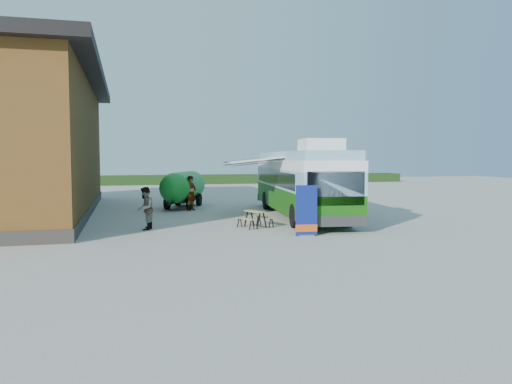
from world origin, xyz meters
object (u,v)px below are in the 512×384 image
object	(u,v)px
banner	(306,215)
picnic_table	(255,215)
bus	(300,181)
slurry_tanker	(183,187)
person_a	(191,193)
person_b	(145,208)

from	to	relation	value
banner	picnic_table	world-z (taller)	banner
bus	picnic_table	world-z (taller)	bus
bus	slurry_tanker	xyz separation A→B (m)	(-5.26, 6.00, -0.58)
bus	person_a	bearing A→B (deg)	146.62
slurry_tanker	person_b	bearing A→B (deg)	-84.77
banner	person_a	distance (m)	10.78
bus	slurry_tanker	distance (m)	8.00
person_b	slurry_tanker	xyz separation A→B (m)	(2.57, 8.84, 0.34)
person_b	slurry_tanker	world-z (taller)	slurry_tanker
bus	person_b	bearing A→B (deg)	-153.46
person_b	slurry_tanker	bearing A→B (deg)	178.18
picnic_table	person_a	distance (m)	7.76
person_a	person_b	world-z (taller)	person_a
slurry_tanker	banner	bearing A→B (deg)	-53.25
person_a	slurry_tanker	distance (m)	1.82
bus	person_a	size ratio (longest dim) A/B	6.42
bus	banner	bearing A→B (deg)	-101.00
person_b	slurry_tanker	size ratio (longest dim) A/B	0.33
person_a	banner	bearing A→B (deg)	-117.40
bus	picnic_table	distance (m)	4.81
picnic_table	person_b	distance (m)	4.64
picnic_table	person_a	world-z (taller)	person_a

